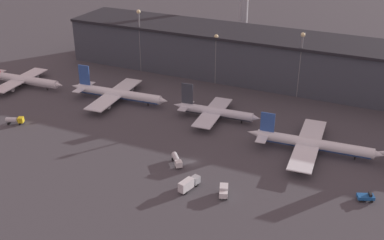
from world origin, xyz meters
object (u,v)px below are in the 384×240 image
Objects in this scene: airplane_3 at (312,144)px; service_vehicle_3 at (177,160)px; service_vehicle_2 at (224,191)px; service_vehicle_4 at (15,120)px; airplane_0 at (22,79)px; service_vehicle_0 at (189,184)px; airplane_1 at (117,94)px; airplane_2 at (215,112)px; service_vehicle_1 at (366,197)px.

service_vehicle_3 is (-37.09, -25.72, -1.49)m from airplane_3.
service_vehicle_4 is (-86.88, 10.38, -0.05)m from service_vehicle_2.
airplane_0 is 0.93× the size of airplane_3.
airplane_0 is 5.04× the size of service_vehicle_0.
airplane_2 is at bearing -2.48° from airplane_1.
airplane_3 reaches higher than service_vehicle_2.
airplane_3 is 28.86m from service_vehicle_1.
airplane_1 is 41.05m from service_vehicle_4.
service_vehicle_3 is at bearing -24.42° from service_vehicle_4.
service_vehicle_2 is 0.81× the size of service_vehicle_4.
service_vehicle_0 is 10.43m from service_vehicle_2.
airplane_0 is at bearing 81.32° from service_vehicle_0.
airplane_3 reaches higher than service_vehicle_4.
airplane_3 reaches higher than service_vehicle_1.
airplane_1 reaches higher than airplane_3.
airplane_2 is 4.21× the size of service_vehicle_0.
service_vehicle_0 is 1.58× the size of service_vehicle_1.
service_vehicle_0 is at bearing -32.73° from service_vehicle_4.
airplane_3 is at bearing 84.96° from service_vehicle_3.
service_vehicle_0 is at bearing 0.22° from service_vehicle_3.
service_vehicle_4 is (-76.56, 11.85, -0.42)m from service_vehicle_0.
service_vehicle_1 is at bearing -13.93° from airplane_0.
airplane_1 reaches higher than airplane_0.
airplane_1 is at bearing -167.85° from service_vehicle_3.
airplane_3 is at bearing 111.16° from service_vehicle_1.
service_vehicle_2 is (-17.30, -35.52, -1.42)m from airplane_3.
service_vehicle_0 is (100.63, -42.35, -1.00)m from airplane_0.
airplane_0 reaches higher than airplane_3.
service_vehicle_0 is (-27.63, -36.99, -1.05)m from airplane_3.
service_vehicle_0 reaches higher than service_vehicle_1.
airplane_3 reaches higher than service_vehicle_3.
service_vehicle_0 reaches higher than service_vehicle_4.
service_vehicle_3 is at bearing -135.33° from service_vehicle_2.
airplane_0 is 38.88m from service_vehicle_4.
airplane_0 is 7.93× the size of service_vehicle_1.
service_vehicle_0 is 1.24× the size of service_vehicle_4.
service_vehicle_4 is at bearing 95.34° from service_vehicle_0.
airplane_3 is 45.16m from service_vehicle_3.
service_vehicle_4 is at bearing -115.79° from service_vehicle_2.
service_vehicle_3 is at bearing -91.41° from airplane_2.
service_vehicle_0 is (10.97, -46.89, -0.92)m from airplane_2.
service_vehicle_1 is at bearing -22.00° from service_vehicle_4.
service_vehicle_0 is at bearing -44.38° from airplane_1.
service_vehicle_3 is (-9.46, 11.27, -0.44)m from service_vehicle_0.
airplane_1 is 70.59m from service_vehicle_0.
airplane_2 reaches higher than service_vehicle_4.
service_vehicle_2 is at bearing -119.82° from airplane_3.
airplane_3 is at bearing 135.04° from service_vehicle_2.
airplane_1 reaches higher than service_vehicle_1.
service_vehicle_3 is 67.10m from service_vehicle_4.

